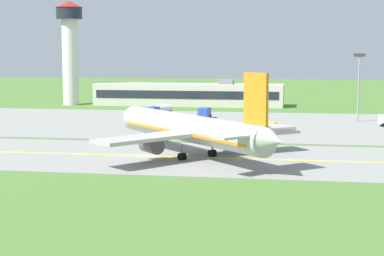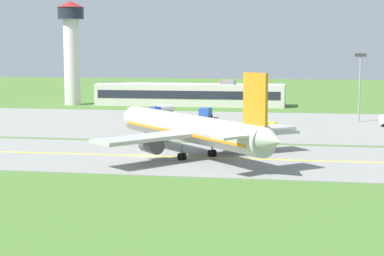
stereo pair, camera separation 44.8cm
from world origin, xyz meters
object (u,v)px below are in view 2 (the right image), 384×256
object	(u,v)px
service_truck_catering	(206,112)
apron_light_mast	(360,79)
control_tower	(71,43)
service_truck_fuel	(257,120)
airplane_lead	(191,129)
service_truck_pushback	(162,110)

from	to	relation	value
service_truck_catering	apron_light_mast	xyz separation A→B (m)	(33.31, -0.25, 7.79)
control_tower	service_truck_catering	bearing A→B (deg)	-35.94
service_truck_fuel	control_tower	bearing A→B (deg)	142.48
service_truck_catering	control_tower	bearing A→B (deg)	144.06
service_truck_catering	control_tower	xyz separation A→B (m)	(-42.61, 30.89, 15.74)
service_truck_fuel	apron_light_mast	size ratio (longest dim) A/B	0.46
airplane_lead	control_tower	distance (m)	95.68
airplane_lead	control_tower	bearing A→B (deg)	120.58
service_truck_fuel	control_tower	world-z (taller)	control_tower
service_truck_fuel	apron_light_mast	distance (m)	25.13
airplane_lead	service_truck_pushback	world-z (taller)	airplane_lead
apron_light_mast	airplane_lead	bearing A→B (deg)	-118.77
service_truck_fuel	service_truck_catering	xyz separation A→B (m)	(-12.23, 11.23, 0.35)
control_tower	apron_light_mast	world-z (taller)	control_tower
apron_light_mast	service_truck_fuel	bearing A→B (deg)	-152.50
service_truck_pushback	control_tower	distance (m)	43.95
airplane_lead	service_truck_fuel	size ratio (longest dim) A/B	4.75
service_truck_pushback	apron_light_mast	bearing A→B (deg)	-6.35
service_truck_pushback	service_truck_fuel	bearing A→B (deg)	-34.37
control_tower	service_truck_fuel	bearing A→B (deg)	-37.52
service_truck_fuel	service_truck_pushback	world-z (taller)	service_truck_pushback
service_truck_pushback	service_truck_catering	bearing A→B (deg)	-22.99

